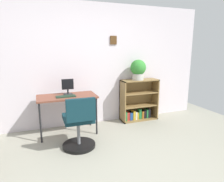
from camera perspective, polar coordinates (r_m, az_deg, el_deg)
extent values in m
cube|color=silver|center=(4.08, -7.71, 7.25)|extent=(5.20, 0.10, 2.41)
cube|color=#4F3217|center=(4.18, 0.41, 14.29)|extent=(0.14, 0.02, 0.17)
cube|color=brown|center=(3.67, -12.73, -1.54)|extent=(1.04, 0.55, 0.03)
cylinder|color=black|center=(3.52, -19.73, -8.61)|extent=(0.03, 0.03, 0.68)
cylinder|color=black|center=(3.65, -4.43, -7.21)|extent=(0.03, 0.03, 0.68)
cylinder|color=black|center=(3.97, -19.86, -6.31)|extent=(0.03, 0.03, 0.68)
cylinder|color=black|center=(4.07, -6.25, -5.15)|extent=(0.03, 0.03, 0.68)
cylinder|color=#262628|center=(3.78, -12.43, -0.81)|extent=(0.17, 0.17, 0.01)
cylinder|color=#262628|center=(3.77, -12.46, -0.11)|extent=(0.03, 0.03, 0.08)
cube|color=black|center=(3.74, -12.53, 1.91)|extent=(0.21, 0.02, 0.19)
cube|color=#1D3224|center=(3.59, -13.01, -1.49)|extent=(0.34, 0.15, 0.02)
cylinder|color=black|center=(3.36, -9.37, -14.98)|extent=(0.52, 0.52, 0.05)
cylinder|color=slate|center=(3.26, -9.50, -11.52)|extent=(0.05, 0.05, 0.39)
cube|color=#102E37|center=(3.18, -9.65, -7.61)|extent=(0.44, 0.44, 0.08)
cube|color=#102E37|center=(2.88, -8.85, -5.35)|extent=(0.42, 0.07, 0.33)
cube|color=olive|center=(4.22, 3.05, -3.01)|extent=(0.02, 0.30, 0.89)
cube|color=olive|center=(4.58, 12.07, -2.06)|extent=(0.02, 0.30, 0.89)
cube|color=olive|center=(4.30, 7.91, 3.07)|extent=(0.81, 0.30, 0.02)
cube|color=olive|center=(4.51, 7.59, -7.85)|extent=(0.81, 0.30, 0.02)
cube|color=olive|center=(4.50, 6.92, -2.11)|extent=(0.81, 0.02, 0.89)
cube|color=olive|center=(4.42, 7.70, -4.09)|extent=(0.76, 0.28, 0.02)
cube|color=olive|center=(4.35, 7.81, -0.48)|extent=(0.76, 0.28, 0.02)
cube|color=#237238|center=(4.33, 3.69, -7.12)|extent=(0.06, 0.13, 0.19)
cube|color=#B22D28|center=(4.36, 4.50, -7.11)|extent=(0.06, 0.10, 0.18)
cube|color=#1E478C|center=(4.38, 5.27, -7.11)|extent=(0.06, 0.12, 0.16)
cube|color=#B79323|center=(4.41, 6.08, -6.78)|extent=(0.05, 0.13, 0.20)
cube|color=beige|center=(4.43, 6.66, -6.87)|extent=(0.04, 0.13, 0.17)
cube|color=#B79323|center=(4.46, 7.20, -6.94)|extent=(0.03, 0.10, 0.15)
cube|color=#237238|center=(4.47, 7.86, -6.41)|extent=(0.06, 0.09, 0.22)
cube|color=#99591E|center=(4.51, 8.56, -6.64)|extent=(0.04, 0.11, 0.16)
cube|color=black|center=(4.53, 9.16, -6.45)|extent=(0.05, 0.11, 0.18)
cube|color=#237238|center=(4.56, 9.73, -6.30)|extent=(0.03, 0.12, 0.19)
cube|color=black|center=(4.58, 10.30, -6.12)|extent=(0.06, 0.11, 0.21)
cylinder|color=#B7B2A8|center=(4.24, 7.40, 4.03)|extent=(0.24, 0.24, 0.13)
sphere|color=#348932|center=(4.22, 7.47, 6.66)|extent=(0.33, 0.33, 0.33)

